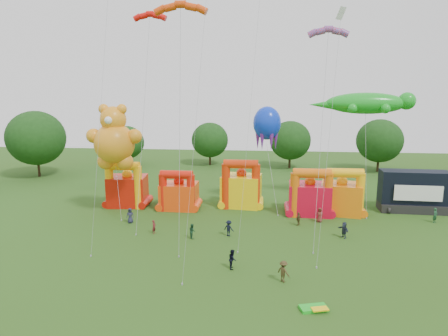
# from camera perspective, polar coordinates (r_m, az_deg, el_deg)

# --- Properties ---
(ground) EXTENTS (160.00, 160.00, 0.00)m
(ground) POSITION_cam_1_polar(r_m,az_deg,el_deg) (28.94, -0.77, -21.90)
(ground) COLOR #2A4914
(ground) RESTS_ON ground
(tree_ring) EXTENTS (126.24, 128.37, 12.07)m
(tree_ring) POSITION_cam_1_polar(r_m,az_deg,el_deg) (26.79, -3.27, -9.69)
(tree_ring) COLOR #352314
(tree_ring) RESTS_ON ground
(bouncy_castle_0) EXTENTS (5.38, 4.48, 6.40)m
(bouncy_castle_0) POSITION_cam_1_polar(r_m,az_deg,el_deg) (56.42, -13.69, -2.86)
(bouncy_castle_0) COLOR red
(bouncy_castle_0) RESTS_ON ground
(bouncy_castle_1) EXTENTS (4.82, 3.89, 5.49)m
(bouncy_castle_1) POSITION_cam_1_polar(r_m,az_deg,el_deg) (53.77, -6.48, -3.66)
(bouncy_castle_1) COLOR #EF400D
(bouncy_castle_1) RESTS_ON ground
(bouncy_castle_2) EXTENTS (5.58, 4.70, 6.72)m
(bouncy_castle_2) POSITION_cam_1_polar(r_m,az_deg,el_deg) (54.50, 2.47, -2.91)
(bouncy_castle_2) COLOR yellow
(bouncy_castle_2) RESTS_ON ground
(bouncy_castle_3) EXTENTS (5.43, 4.44, 6.23)m
(bouncy_castle_3) POSITION_cam_1_polar(r_m,az_deg,el_deg) (52.28, 12.15, -3.97)
(bouncy_castle_3) COLOR red
(bouncy_castle_3) RESTS_ON ground
(bouncy_castle_4) EXTENTS (5.69, 4.89, 6.21)m
(bouncy_castle_4) POSITION_cam_1_polar(r_m,az_deg,el_deg) (53.46, 16.46, -3.85)
(bouncy_castle_4) COLOR orange
(bouncy_castle_4) RESTS_ON ground
(stage_trailer) EXTENTS (8.68, 3.53, 5.44)m
(stage_trailer) POSITION_cam_1_polar(r_m,az_deg,el_deg) (58.02, 25.47, -3.06)
(stage_trailer) COLOR black
(stage_trailer) RESTS_ON ground
(teddy_bear_kite) EXTENTS (7.13, 5.39, 14.15)m
(teddy_bear_kite) POSITION_cam_1_polar(r_m,az_deg,el_deg) (51.64, -15.33, 2.91)
(teddy_bear_kite) COLOR orange
(teddy_bear_kite) RESTS_ON ground
(gecko_kite) EXTENTS (14.27, 10.57, 15.53)m
(gecko_kite) POSITION_cam_1_polar(r_m,az_deg,el_deg) (57.08, 19.62, 5.07)
(gecko_kite) COLOR #169E1E
(gecko_kite) RESTS_ON ground
(octopus_kite) EXTENTS (3.76, 7.58, 13.67)m
(octopus_kite) POSITION_cam_1_polar(r_m,az_deg,el_deg) (53.69, 6.54, 2.03)
(octopus_kite) COLOR #0D31CC
(octopus_kite) RESTS_ON ground
(parafoil_kites) EXTENTS (24.13, 13.93, 25.50)m
(parafoil_kites) POSITION_cam_1_polar(r_m,az_deg,el_deg) (41.47, 6.12, 5.71)
(parafoil_kites) COLOR #E03D0A
(parafoil_kites) RESTS_ON ground
(diamond_kites) EXTENTS (23.89, 13.59, 35.35)m
(diamond_kites) POSITION_cam_1_polar(r_m,az_deg,el_deg) (37.16, -2.25, 9.59)
(diamond_kites) COLOR #CC0940
(diamond_kites) RESTS_ON ground
(folded_kite_bundle) EXTENTS (2.19, 1.50, 0.31)m
(folded_kite_bundle) POSITION_cam_1_polar(r_m,az_deg,el_deg) (31.47, 12.79, -18.96)
(folded_kite_bundle) COLOR green
(folded_kite_bundle) RESTS_ON ground
(spectator_0) EXTENTS (0.96, 0.70, 1.82)m
(spectator_0) POSITION_cam_1_polar(r_m,az_deg,el_deg) (49.50, -13.26, -6.64)
(spectator_0) COLOR #24263D
(spectator_0) RESTS_ON ground
(spectator_1) EXTENTS (0.51, 0.65, 1.56)m
(spectator_1) POSITION_cam_1_polar(r_m,az_deg,el_deg) (45.47, -9.97, -8.28)
(spectator_1) COLOR maroon
(spectator_1) RESTS_ON ground
(spectator_2) EXTENTS (0.91, 0.98, 1.62)m
(spectator_2) POSITION_cam_1_polar(r_m,az_deg,el_deg) (43.60, -4.56, -8.97)
(spectator_2) COLOR #183E24
(spectator_2) RESTS_ON ground
(spectator_3) EXTENTS (1.33, 1.11, 1.79)m
(spectator_3) POSITION_cam_1_polar(r_m,az_deg,el_deg) (44.07, 0.69, -8.59)
(spectator_3) COLOR black
(spectator_3) RESTS_ON ground
(spectator_4) EXTENTS (0.89, 0.98, 1.60)m
(spectator_4) POSITION_cam_1_polar(r_m,az_deg,el_deg) (48.16, 10.60, -7.17)
(spectator_4) COLOR #47391C
(spectator_4) RESTS_ON ground
(spectator_5) EXTENTS (1.22, 1.70, 1.77)m
(spectator_5) POSITION_cam_1_polar(r_m,az_deg,el_deg) (45.45, 16.77, -8.47)
(spectator_5) COLOR #262C40
(spectator_5) RESTS_ON ground
(spectator_6) EXTENTS (0.94, 0.67, 1.80)m
(spectator_6) POSITION_cam_1_polar(r_m,az_deg,el_deg) (49.81, 13.51, -6.55)
(spectator_6) COLOR maroon
(spectator_6) RESTS_ON ground
(spectator_7) EXTENTS (0.78, 0.77, 1.82)m
(spectator_7) POSITION_cam_1_polar(r_m,az_deg,el_deg) (54.63, 27.94, -5.99)
(spectator_7) COLOR #1B4429
(spectator_7) RESTS_ON ground
(spectator_8) EXTENTS (0.73, 0.91, 1.77)m
(spectator_8) POSITION_cam_1_polar(r_m,az_deg,el_deg) (36.58, 1.23, -12.88)
(spectator_8) COLOR black
(spectator_8) RESTS_ON ground
(spectator_9) EXTENTS (1.35, 1.32, 1.85)m
(spectator_9) POSITION_cam_1_polar(r_m,az_deg,el_deg) (34.60, 8.49, -14.40)
(spectator_9) COLOR #3C3018
(spectator_9) RESTS_ON ground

